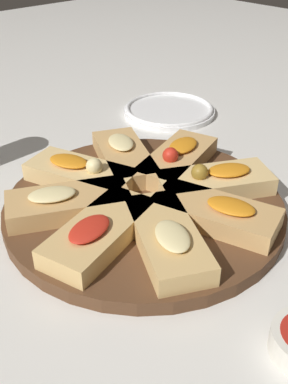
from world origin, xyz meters
name	(u,v)px	position (x,y,z in m)	size (l,w,h in m)	color
ground_plane	(144,211)	(0.00, 0.00, 0.00)	(3.00, 3.00, 0.00)	silver
serving_board	(144,205)	(0.00, 0.00, 0.01)	(0.41, 0.41, 0.02)	#51331E
focaccia_slice_0	(215,181)	(0.05, 0.10, 0.04)	(0.14, 0.18, 0.05)	#DBB775
focaccia_slice_1	(177,159)	(-0.03, 0.10, 0.04)	(0.12, 0.18, 0.05)	tan
focaccia_slice_2	(124,157)	(-0.10, 0.05, 0.03)	(0.18, 0.14, 0.04)	tan
focaccia_slice_3	(81,173)	(-0.10, -0.04, 0.04)	(0.18, 0.13, 0.05)	#DBB775
focaccia_slice_4	(68,203)	(-0.05, -0.10, 0.03)	(0.14, 0.18, 0.04)	tan
focaccia_slice_5	(99,232)	(0.03, -0.11, 0.03)	(0.12, 0.18, 0.04)	tan
focaccia_slice_6	(167,237)	(0.10, -0.05, 0.03)	(0.18, 0.14, 0.04)	tan
focaccia_slice_7	(216,213)	(0.10, 0.03, 0.03)	(0.18, 0.12, 0.04)	tan
plate_left	(169,110)	(-0.23, 0.29, 0.01)	(0.20, 0.20, 0.02)	white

